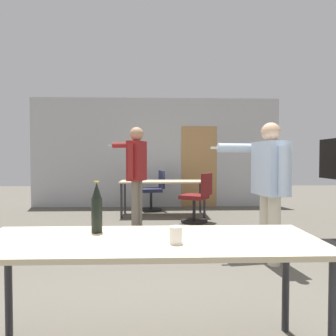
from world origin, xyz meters
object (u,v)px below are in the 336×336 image
Objects in this scene: office_chair_far_right at (198,199)px; drink_cup at (176,235)px; person_near_casual at (136,167)px; person_center_tall at (269,179)px; office_chair_mid_tucked at (154,192)px; beer_bottle at (97,208)px.

office_chair_far_right is 9.66× the size of drink_cup.
office_chair_far_right is at bearing -42.08° from person_near_casual.
person_center_tall reaches higher than drink_cup.
office_chair_far_right is at bearing 5.98° from person_center_tall.
person_center_tall is 1.75× the size of office_chair_mid_tucked.
person_center_tall is 2.37m from office_chair_far_right.
drink_cup is (0.20, -5.44, 0.35)m from office_chair_mid_tucked.
office_chair_mid_tucked is 5.19m from beer_bottle.
beer_bottle is at bearing -160.41° from person_near_casual.
person_near_casual is at bearing 97.99° from drink_cup.
office_chair_mid_tucked is 2.80× the size of beer_bottle.
person_near_casual is at bearing 38.15° from person_center_tall.
office_chair_far_right reaches higher than drink_cup.
office_chair_far_right is (-0.55, 2.25, -0.53)m from person_center_tall.
person_center_tall is 0.94× the size of person_near_casual.
office_chair_mid_tucked is 5.45m from drink_cup.
drink_cup is at bearing -158.50° from office_chair_far_right.
person_center_tall is at bearing -171.04° from office_chair_mid_tucked.
drink_cup is at bearing -28.76° from beer_bottle.
office_chair_mid_tucked is 0.99× the size of office_chair_far_right.
drink_cup is (0.48, -3.44, -0.29)m from person_near_casual.
office_chair_far_right is 4.12m from drink_cup.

